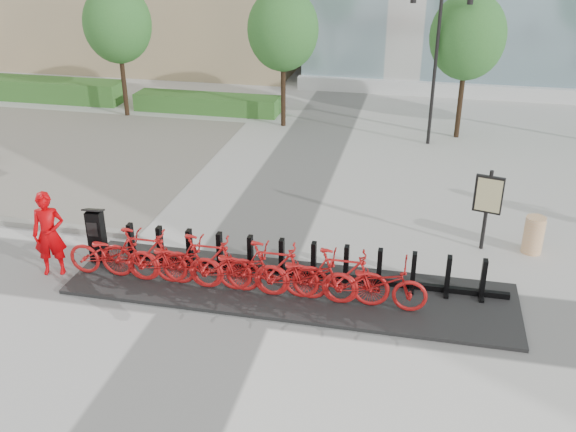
% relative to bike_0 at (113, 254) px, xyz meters
% --- Properties ---
extents(ground, '(120.00, 120.00, 0.00)m').
position_rel_bike_0_xyz_m(ground, '(2.60, 0.05, -0.63)').
color(ground, silver).
extents(gravel_patch, '(14.00, 14.00, 0.00)m').
position_rel_bike_0_xyz_m(gravel_patch, '(-7.40, 7.05, -0.62)').
color(gravel_patch, slate).
rests_on(gravel_patch, ground).
extents(hedge_a, '(10.00, 1.40, 0.90)m').
position_rel_bike_0_xyz_m(hedge_a, '(-11.40, 13.55, -0.18)').
color(hedge_a, '#3B752C').
rests_on(hedge_a, ground).
extents(hedge_b, '(6.00, 1.20, 0.70)m').
position_rel_bike_0_xyz_m(hedge_b, '(-2.40, 13.25, -0.28)').
color(hedge_b, '#3B752C').
rests_on(hedge_b, ground).
extents(tree_0, '(2.60, 2.60, 5.10)m').
position_rel_bike_0_xyz_m(tree_0, '(-5.40, 12.05, 2.96)').
color(tree_0, '#382315').
rests_on(tree_0, ground).
extents(tree_1, '(2.60, 2.60, 5.10)m').
position_rel_bike_0_xyz_m(tree_1, '(1.10, 12.05, 2.96)').
color(tree_1, '#382315').
rests_on(tree_1, ground).
extents(tree_2, '(2.60, 2.60, 5.10)m').
position_rel_bike_0_xyz_m(tree_2, '(7.60, 12.05, 2.96)').
color(tree_2, '#382315').
rests_on(tree_2, ground).
extents(streetlamp, '(2.00, 0.20, 5.00)m').
position_rel_bike_0_xyz_m(streetlamp, '(6.60, 11.05, 2.51)').
color(streetlamp, black).
rests_on(streetlamp, ground).
extents(dock_pad, '(9.60, 2.40, 0.08)m').
position_rel_bike_0_xyz_m(dock_pad, '(3.90, 0.35, -0.59)').
color(dock_pad, black).
rests_on(dock_pad, ground).
extents(dock_rail_posts, '(8.02, 0.50, 0.85)m').
position_rel_bike_0_xyz_m(dock_rail_posts, '(3.96, 0.82, -0.12)').
color(dock_rail_posts, black).
rests_on(dock_rail_posts, dock_pad).
extents(bike_0, '(2.09, 0.73, 1.10)m').
position_rel_bike_0_xyz_m(bike_0, '(0.00, 0.00, 0.00)').
color(bike_0, '#A21111').
rests_on(bike_0, dock_pad).
extents(bike_1, '(2.02, 0.57, 1.22)m').
position_rel_bike_0_xyz_m(bike_1, '(0.72, 0.00, 0.06)').
color(bike_1, '#A21111').
rests_on(bike_1, dock_pad).
extents(bike_2, '(2.09, 0.73, 1.10)m').
position_rel_bike_0_xyz_m(bike_2, '(1.44, 0.00, 0.00)').
color(bike_2, '#A21111').
rests_on(bike_2, dock_pad).
extents(bike_3, '(2.02, 0.57, 1.22)m').
position_rel_bike_0_xyz_m(bike_3, '(2.16, 0.00, 0.06)').
color(bike_3, '#A21111').
rests_on(bike_3, dock_pad).
extents(bike_4, '(2.09, 0.73, 1.10)m').
position_rel_bike_0_xyz_m(bike_4, '(2.88, 0.00, 0.00)').
color(bike_4, '#A21111').
rests_on(bike_4, dock_pad).
extents(bike_5, '(2.02, 0.57, 1.22)m').
position_rel_bike_0_xyz_m(bike_5, '(3.60, 0.00, 0.06)').
color(bike_5, '#A21111').
rests_on(bike_5, dock_pad).
extents(bike_6, '(2.09, 0.73, 1.10)m').
position_rel_bike_0_xyz_m(bike_6, '(4.32, 0.00, 0.00)').
color(bike_6, '#A21111').
rests_on(bike_6, dock_pad).
extents(bike_7, '(2.02, 0.57, 1.22)m').
position_rel_bike_0_xyz_m(bike_7, '(5.04, 0.00, 0.06)').
color(bike_7, '#A21111').
rests_on(bike_7, dock_pad).
extents(bike_8, '(2.09, 0.73, 1.10)m').
position_rel_bike_0_xyz_m(bike_8, '(5.76, 0.00, 0.00)').
color(bike_8, '#A21111').
rests_on(bike_8, dock_pad).
extents(kiosk, '(0.44, 0.38, 1.35)m').
position_rel_bike_0_xyz_m(kiosk, '(-0.69, 0.60, 0.10)').
color(kiosk, black).
rests_on(kiosk, dock_pad).
extents(worker_red, '(0.82, 0.66, 1.96)m').
position_rel_bike_0_xyz_m(worker_red, '(-1.46, -0.03, 0.35)').
color(worker_red, '#BE0005').
rests_on(worker_red, ground).
extents(construction_barrel, '(0.63, 0.63, 0.92)m').
position_rel_bike_0_xyz_m(construction_barrel, '(9.21, 3.32, -0.17)').
color(construction_barrel, orange).
rests_on(construction_barrel, ground).
extents(map_sign, '(0.67, 0.26, 2.02)m').
position_rel_bike_0_xyz_m(map_sign, '(8.05, 3.25, 0.71)').
color(map_sign, black).
rests_on(map_sign, ground).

